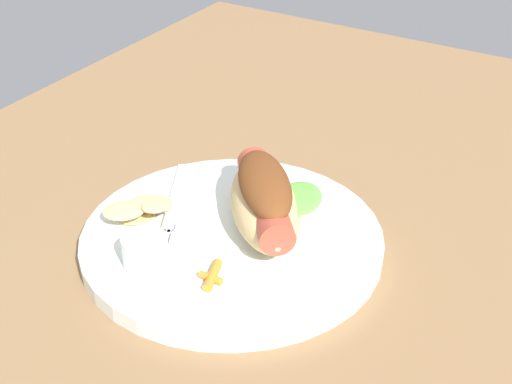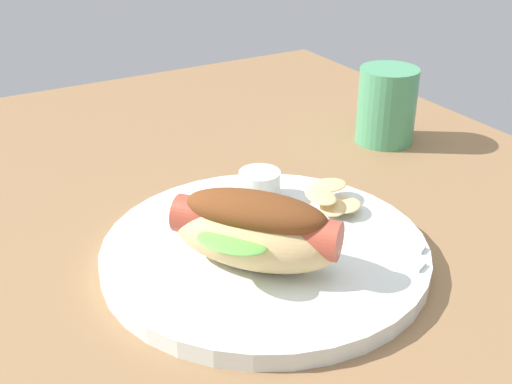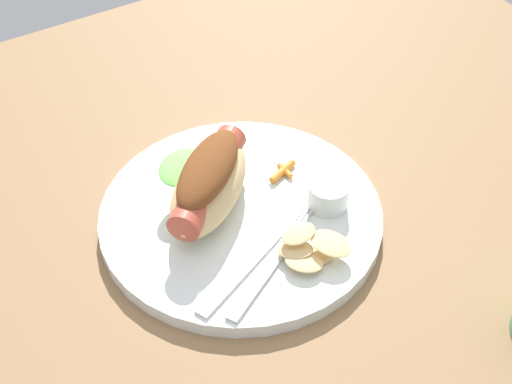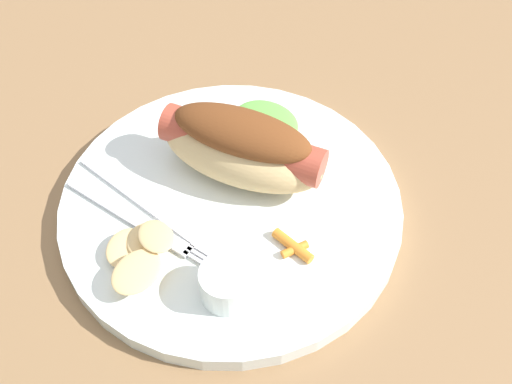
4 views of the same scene
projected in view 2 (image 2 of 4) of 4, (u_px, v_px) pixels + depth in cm
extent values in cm
cube|color=olive|center=(255.00, 288.00, 57.41)|extent=(120.00, 90.00, 1.80)
cylinder|color=white|center=(265.00, 252.00, 59.41)|extent=(29.27, 29.27, 1.60)
ellipsoid|color=#DBB77A|center=(254.00, 234.00, 55.44)|extent=(15.07, 14.10, 5.41)
cylinder|color=#B24733|center=(254.00, 224.00, 55.00)|extent=(13.03, 11.71, 3.31)
ellipsoid|color=brown|center=(254.00, 208.00, 54.32)|extent=(12.40, 11.50, 3.02)
ellipsoid|color=#6BB74C|center=(232.00, 242.00, 52.15)|extent=(7.43, 6.88, 1.26)
cylinder|color=white|center=(260.00, 185.00, 66.39)|extent=(4.19, 4.19, 2.87)
cube|color=silver|center=(359.00, 232.00, 60.51)|extent=(12.08, 7.20, 0.40)
cube|color=silver|center=(284.00, 208.00, 64.68)|extent=(2.97, 1.77, 0.40)
cube|color=silver|center=(282.00, 210.00, 64.35)|extent=(2.97, 1.77, 0.40)
cube|color=silver|center=(280.00, 211.00, 64.01)|extent=(2.97, 1.77, 0.40)
cube|color=silver|center=(350.00, 241.00, 59.17)|extent=(13.44, 6.70, 0.36)
ellipsoid|color=#E4BF7D|center=(332.00, 205.00, 65.14)|extent=(4.31, 4.04, 0.50)
ellipsoid|color=#E4BF7D|center=(346.00, 205.00, 63.80)|extent=(4.70, 4.70, 0.92)
ellipsoid|color=#E4BF7D|center=(333.00, 207.00, 63.07)|extent=(4.25, 3.98, 0.81)
ellipsoid|color=#E4BF7D|center=(321.00, 196.00, 62.92)|extent=(3.78, 2.90, 0.84)
ellipsoid|color=#E4BF7D|center=(329.00, 185.00, 65.79)|extent=(4.70, 5.20, 1.04)
cylinder|color=orange|center=(208.00, 215.00, 63.00)|extent=(3.92, 2.06, 0.85)
cylinder|color=orange|center=(207.00, 214.00, 63.29)|extent=(0.70, 2.28, 0.67)
cylinder|color=#4C9E6B|center=(387.00, 106.00, 82.08)|extent=(7.27, 7.27, 9.47)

